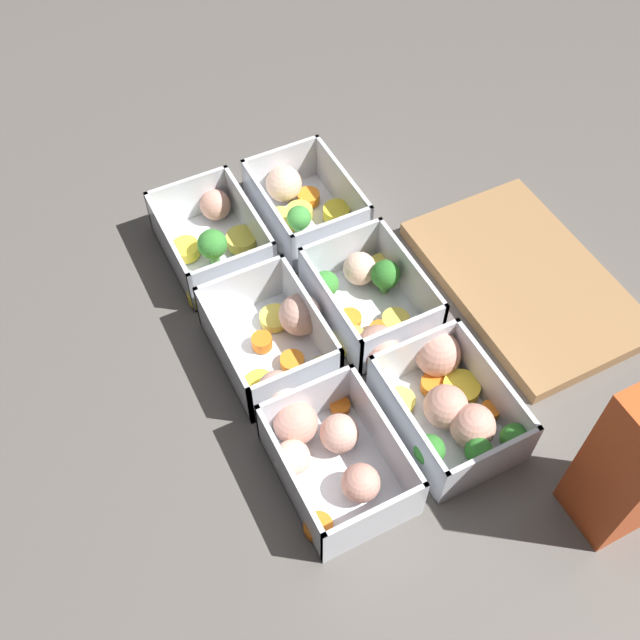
% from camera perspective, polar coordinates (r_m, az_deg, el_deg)
% --- Properties ---
extents(ground_plane, '(4.00, 4.00, 0.00)m').
position_cam_1_polar(ground_plane, '(0.86, 0.00, -0.90)').
color(ground_plane, '#56514C').
extents(container_near_left, '(0.16, 0.12, 0.06)m').
position_cam_1_polar(container_near_left, '(0.92, -8.15, 6.04)').
color(container_near_left, silver).
rests_on(container_near_left, ground_plane).
extents(container_near_center, '(0.16, 0.13, 0.06)m').
position_cam_1_polar(container_near_center, '(0.82, -3.15, -1.77)').
color(container_near_center, silver).
rests_on(container_near_center, ground_plane).
extents(container_near_right, '(0.16, 0.12, 0.06)m').
position_cam_1_polar(container_near_right, '(0.75, 0.60, -10.15)').
color(container_near_right, silver).
rests_on(container_near_right, ground_plane).
extents(container_far_left, '(0.15, 0.11, 0.06)m').
position_cam_1_polar(container_far_left, '(0.96, -1.44, 8.83)').
color(container_far_left, silver).
rests_on(container_far_left, ground_plane).
extents(container_far_center, '(0.17, 0.13, 0.06)m').
position_cam_1_polar(container_far_center, '(0.85, 3.77, 1.29)').
color(container_far_center, silver).
rests_on(container_far_center, ground_plane).
extents(container_far_right, '(0.16, 0.12, 0.06)m').
position_cam_1_polar(container_far_right, '(0.79, 9.99, -6.37)').
color(container_far_right, silver).
rests_on(container_far_right, ground_plane).
extents(juice_carton, '(0.07, 0.07, 0.20)m').
position_cam_1_polar(juice_carton, '(0.72, 22.79, -10.11)').
color(juice_carton, '#D14C1E').
rests_on(juice_carton, ground_plane).
extents(cutting_board, '(0.28, 0.18, 0.02)m').
position_cam_1_polar(cutting_board, '(0.92, 15.34, 2.96)').
color(cutting_board, olive).
rests_on(cutting_board, ground_plane).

